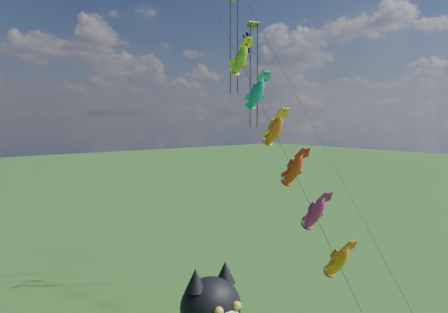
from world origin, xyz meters
TOP-DOWN VIEW (x-y plane):
  - fish_windsock_rig at (9.29, 9.77)m, footprint 1.98×15.90m
  - parafoil_rig at (15.44, 19.41)m, footprint 2.06×17.48m

SIDE VIEW (x-z plane):
  - fish_windsock_rig at x=9.29m, z-range 1.22..21.38m
  - parafoil_rig at x=15.44m, z-range 6.36..31.17m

